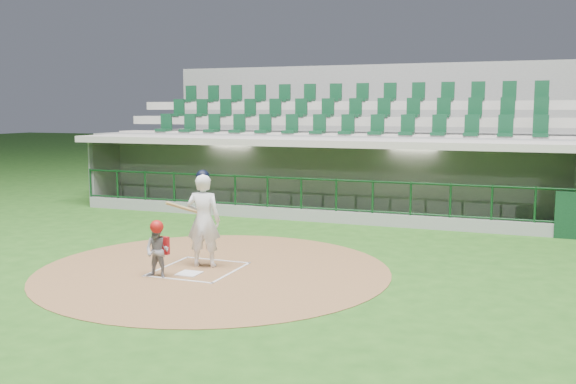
{
  "coord_description": "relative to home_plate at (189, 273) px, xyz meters",
  "views": [
    {
      "loc": [
        6.27,
        -11.63,
        3.27
      ],
      "look_at": [
        0.86,
        2.6,
        1.3
      ],
      "focal_mm": 40.0,
      "sensor_mm": 36.0,
      "label": 1
    }
  ],
  "objects": [
    {
      "name": "batter_box_chalk",
      "position": [
        0.0,
        0.4,
        -0.0
      ],
      "size": [
        1.55,
        1.8,
        0.01
      ],
      "color": "silver",
      "rests_on": "ground"
    },
    {
      "name": "catcher",
      "position": [
        -0.44,
        -0.43,
        0.56
      ],
      "size": [
        0.52,
        0.41,
        1.13
      ],
      "color": "gray",
      "rests_on": "dirt_circle"
    },
    {
      "name": "dugout_structure",
      "position": [
        0.25,
        8.52,
        0.94
      ],
      "size": [
        16.4,
        3.7,
        3.0
      ],
      "color": "slate",
      "rests_on": "ground"
    },
    {
      "name": "seating_deck",
      "position": [
        0.0,
        11.61,
        1.4
      ],
      "size": [
        17.0,
        6.72,
        5.15
      ],
      "color": "slate",
      "rests_on": "ground"
    },
    {
      "name": "home_plate",
      "position": [
        0.0,
        0.0,
        0.0
      ],
      "size": [
        0.43,
        0.43,
        0.02
      ],
      "primitive_type": "cube",
      "color": "white",
      "rests_on": "dirt_circle"
    },
    {
      "name": "dirt_circle",
      "position": [
        0.3,
        0.5,
        -0.02
      ],
      "size": [
        7.2,
        7.2,
        0.01
      ],
      "primitive_type": "cylinder",
      "color": "brown",
      "rests_on": "ground"
    },
    {
      "name": "batter",
      "position": [
        -0.02,
        0.67,
        1.0
      ],
      "size": [
        0.94,
        0.95,
        2.03
      ],
      "color": "white",
      "rests_on": "dirt_circle"
    },
    {
      "name": "ground",
      "position": [
        0.0,
        0.7,
        -0.02
      ],
      "size": [
        120.0,
        120.0,
        0.0
      ],
      "primitive_type": "plane",
      "color": "#204E16",
      "rests_on": "ground"
    }
  ]
}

